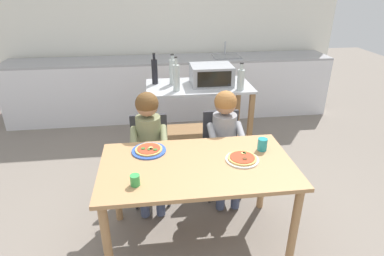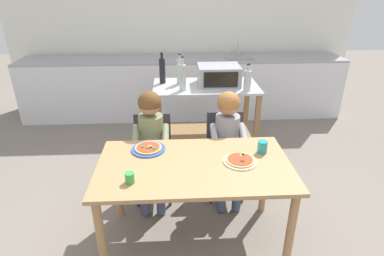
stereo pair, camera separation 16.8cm
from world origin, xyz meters
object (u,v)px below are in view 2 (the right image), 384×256
(child_in_grey_shirt, at_px, (228,134))
(drinking_cup_green, at_px, (130,178))
(toaster_oven, at_px, (219,75))
(bottle_slim_sauce, at_px, (180,71))
(kitchen_island_cart, at_px, (205,111))
(dining_table, at_px, (194,175))
(pizza_plate_blue_rimmed, at_px, (148,149))
(pizza_plate_white, at_px, (240,161))
(child_in_olive_shirt, at_px, (151,136))
(drinking_cup_teal, at_px, (262,147))
(dining_chair_right, at_px, (225,148))
(bottle_dark_olive_oil, at_px, (182,77))
(dining_chair_left, at_px, (153,151))
(bottle_tall_green_wine, at_px, (248,80))
(bottle_squat_spirits, at_px, (162,70))

(child_in_grey_shirt, height_order, drinking_cup_green, child_in_grey_shirt)
(toaster_oven, height_order, bottle_slim_sauce, bottle_slim_sauce)
(kitchen_island_cart, distance_m, dining_table, 1.33)
(pizza_plate_blue_rimmed, bearing_deg, pizza_plate_white, -17.95)
(child_in_olive_shirt, height_order, drinking_cup_teal, child_in_olive_shirt)
(bottle_slim_sauce, bearing_deg, dining_chair_right, -60.27)
(drinking_cup_teal, bearing_deg, bottle_dark_olive_oil, 119.98)
(kitchen_island_cart, bearing_deg, pizza_plate_white, -84.15)
(drinking_cup_green, bearing_deg, child_in_olive_shirt, 83.10)
(child_in_grey_shirt, bearing_deg, drinking_cup_green, -135.64)
(bottle_dark_olive_oil, xyz_separation_m, drinking_cup_teal, (0.59, -1.02, -0.27))
(bottle_dark_olive_oil, xyz_separation_m, pizza_plate_white, (0.39, -1.15, -0.31))
(bottle_dark_olive_oil, bearing_deg, drinking_cup_green, -106.04)
(child_in_olive_shirt, bearing_deg, drinking_cup_teal, -24.54)
(kitchen_island_cart, xyz_separation_m, dining_chair_left, (-0.56, -0.65, -0.13))
(bottle_slim_sauce, relative_size, dining_chair_right, 0.40)
(drinking_cup_teal, bearing_deg, dining_table, -165.21)
(kitchen_island_cart, distance_m, toaster_oven, 0.43)
(kitchen_island_cart, xyz_separation_m, bottle_dark_olive_oil, (-0.25, -0.16, 0.44))
(dining_table, height_order, child_in_grey_shirt, child_in_grey_shirt)
(bottle_slim_sauce, distance_m, child_in_grey_shirt, 1.00)
(toaster_oven, distance_m, bottle_slim_sauce, 0.42)
(bottle_slim_sauce, height_order, drinking_cup_green, bottle_slim_sauce)
(dining_table, xyz_separation_m, pizza_plate_white, (0.34, 0.01, 0.11))
(bottle_tall_green_wine, bearing_deg, dining_table, -118.92)
(bottle_squat_spirits, bearing_deg, bottle_slim_sauce, -11.13)
(bottle_squat_spirits, height_order, pizza_plate_blue_rimmed, bottle_squat_spirits)
(child_in_grey_shirt, bearing_deg, kitchen_island_cart, 99.98)
(toaster_oven, height_order, pizza_plate_blue_rimmed, toaster_oven)
(dining_table, xyz_separation_m, drinking_cup_teal, (0.54, 0.14, 0.15))
(bottle_slim_sauce, bearing_deg, child_in_grey_shirt, -63.85)
(bottle_dark_olive_oil, bearing_deg, pizza_plate_blue_rimmed, -108.01)
(bottle_squat_spirits, height_order, drinking_cup_teal, bottle_squat_spirits)
(kitchen_island_cart, xyz_separation_m, pizza_plate_white, (0.13, -1.31, 0.13))
(child_in_grey_shirt, xyz_separation_m, drinking_cup_green, (-0.78, -0.76, 0.08))
(toaster_oven, distance_m, bottle_dark_olive_oil, 0.43)
(bottle_dark_olive_oil, bearing_deg, toaster_oven, 23.65)
(dining_chair_left, bearing_deg, bottle_squat_spirits, 83.38)
(child_in_olive_shirt, relative_size, pizza_plate_blue_rimmed, 4.00)
(toaster_oven, height_order, pizza_plate_white, toaster_oven)
(kitchen_island_cart, height_order, child_in_grey_shirt, child_in_grey_shirt)
(bottle_slim_sauce, bearing_deg, dining_table, -87.14)
(bottle_dark_olive_oil, xyz_separation_m, dining_chair_right, (0.39, -0.49, -0.57))
(kitchen_island_cart, height_order, dining_chair_left, kitchen_island_cart)
(bottle_squat_spirits, xyz_separation_m, pizza_plate_blue_rimmed, (-0.09, -1.19, -0.31))
(child_in_olive_shirt, relative_size, pizza_plate_white, 4.30)
(kitchen_island_cart, xyz_separation_m, dining_table, (-0.21, -1.31, 0.02))
(bottle_tall_green_wine, bearing_deg, dining_chair_right, -122.06)
(bottle_tall_green_wine, bearing_deg, pizza_plate_white, -103.82)
(bottle_dark_olive_oil, height_order, bottle_slim_sauce, bottle_dark_olive_oil)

